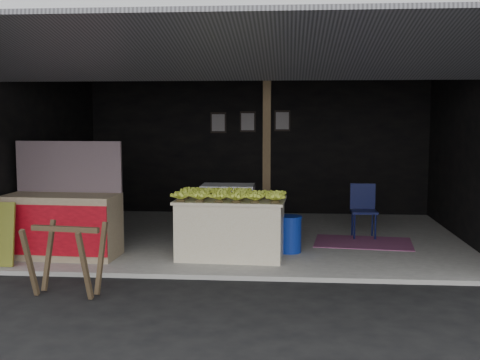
# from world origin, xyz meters

# --- Properties ---
(ground) EXTENTS (80.00, 80.00, 0.00)m
(ground) POSITION_xyz_m (0.00, 0.00, 0.00)
(ground) COLOR black
(ground) RESTS_ON ground
(concrete_slab) EXTENTS (7.00, 5.00, 0.06)m
(concrete_slab) POSITION_xyz_m (0.00, 2.50, 0.03)
(concrete_slab) COLOR gray
(concrete_slab) RESTS_ON ground
(shophouse) EXTENTS (7.40, 7.29, 3.02)m
(shophouse) POSITION_xyz_m (0.00, 2.82, 2.10)
(shophouse) COLOR black
(shophouse) RESTS_ON ground
(banana_table) EXTENTS (1.55, 1.00, 0.83)m
(banana_table) POSITION_xyz_m (-0.17, 1.00, 0.48)
(banana_table) COLOR silver
(banana_table) RESTS_ON concrete_slab
(banana_pile) EXTENTS (1.43, 0.90, 0.16)m
(banana_pile) POSITION_xyz_m (-0.17, 1.00, 0.97)
(banana_pile) COLOR yellow
(banana_pile) RESTS_ON banana_table
(white_crate) EXTENTS (0.82, 0.57, 0.91)m
(white_crate) POSITION_xyz_m (-0.31, 2.02, 0.52)
(white_crate) COLOR white
(white_crate) RESTS_ON concrete_slab
(neighbor_stall) EXTENTS (1.61, 0.78, 1.63)m
(neighbor_stall) POSITION_xyz_m (-2.55, 0.84, 0.55)
(neighbor_stall) COLOR #998466
(neighbor_stall) RESTS_ON concrete_slab
(sawhorse) EXTENTS (0.82, 0.80, 0.81)m
(sawhorse) POSITION_xyz_m (-1.87, -0.81, 0.51)
(sawhorse) COLOR #4A3A25
(sawhorse) RESTS_ON ground
(water_barrel) EXTENTS (0.34, 0.34, 0.51)m
(water_barrel) POSITION_xyz_m (0.66, 1.38, 0.31)
(water_barrel) COLOR #0E299B
(water_barrel) RESTS_ON concrete_slab
(plastic_chair) EXTENTS (0.42, 0.42, 0.88)m
(plastic_chair) POSITION_xyz_m (1.87, 2.62, 0.57)
(plastic_chair) COLOR #090E35
(plastic_chair) RESTS_ON concrete_slab
(magenta_rug) EXTENTS (1.60, 1.16, 0.01)m
(magenta_rug) POSITION_xyz_m (1.82, 2.13, 0.07)
(magenta_rug) COLOR #69174D
(magenta_rug) RESTS_ON concrete_slab
(picture_frames) EXTENTS (1.62, 0.04, 0.46)m
(picture_frames) POSITION_xyz_m (-0.17, 4.89, 1.93)
(picture_frames) COLOR black
(picture_frames) RESTS_ON shophouse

